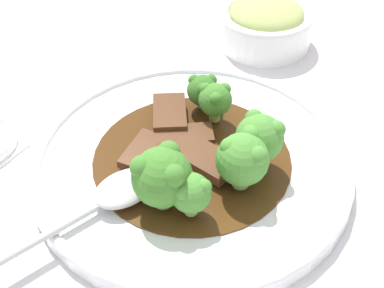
{
  "coord_description": "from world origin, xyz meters",
  "views": [
    {
      "loc": [
        0.28,
        0.24,
        0.37
      ],
      "look_at": [
        0.0,
        0.0,
        0.03
      ],
      "focal_mm": 50.0,
      "sensor_mm": 36.0,
      "label": 1
    }
  ],
  "objects": [
    {
      "name": "beef_strip_1",
      "position": [
        -0.0,
        0.01,
        0.02
      ],
      "size": [
        0.04,
        0.06,
        0.01
      ],
      "color": "#56331E",
      "rests_on": "main_plate"
    },
    {
      "name": "side_bowl_appetizer",
      "position": [
        -0.24,
        -0.08,
        0.03
      ],
      "size": [
        0.12,
        0.12,
        0.06
      ],
      "color": "white",
      "rests_on": "ground_plane"
    },
    {
      "name": "beef_strip_3",
      "position": [
        -0.01,
        -0.02,
        0.02
      ],
      "size": [
        0.06,
        0.06,
        0.01
      ],
      "color": "#56331E",
      "rests_on": "main_plate"
    },
    {
      "name": "beef_strip_0",
      "position": [
        0.03,
        -0.04,
        0.02
      ],
      "size": [
        0.06,
        0.04,
        0.01
      ],
      "color": "#56331E",
      "rests_on": "main_plate"
    },
    {
      "name": "beef_strip_2",
      "position": [
        -0.03,
        -0.05,
        0.03
      ],
      "size": [
        0.06,
        0.06,
        0.01
      ],
      "color": "#56331E",
      "rests_on": "main_plate"
    },
    {
      "name": "broccoli_floret_1",
      "position": [
        -0.06,
        -0.02,
        0.04
      ],
      "size": [
        0.03,
        0.03,
        0.04
      ],
      "color": "#8EB756",
      "rests_on": "main_plate"
    },
    {
      "name": "serving_spoon",
      "position": [
        0.1,
        -0.02,
        0.03
      ],
      "size": [
        0.22,
        0.06,
        0.01
      ],
      "color": "silver",
      "rests_on": "main_plate"
    },
    {
      "name": "broccoli_floret_4",
      "position": [
        -0.07,
        -0.04,
        0.04
      ],
      "size": [
        0.03,
        0.03,
        0.04
      ],
      "color": "#8EB756",
      "rests_on": "main_plate"
    },
    {
      "name": "ground_plane",
      "position": [
        0.0,
        0.0,
        0.0
      ],
      "size": [
        4.0,
        4.0,
        0.0
      ],
      "primitive_type": "plane",
      "color": "silver"
    },
    {
      "name": "broccoli_floret_0",
      "position": [
        -0.03,
        0.05,
        0.05
      ],
      "size": [
        0.04,
        0.04,
        0.05
      ],
      "color": "#8EB756",
      "rests_on": "main_plate"
    },
    {
      "name": "broccoli_floret_3",
      "position": [
        0.05,
        0.05,
        0.04
      ],
      "size": [
        0.03,
        0.03,
        0.04
      ],
      "color": "#8EB756",
      "rests_on": "main_plate"
    },
    {
      "name": "broccoli_floret_5",
      "position": [
        -0.0,
        0.06,
        0.05
      ],
      "size": [
        0.05,
        0.05,
        0.05
      ],
      "color": "#7FA84C",
      "rests_on": "main_plate"
    },
    {
      "name": "broccoli_floret_2",
      "position": [
        0.06,
        0.02,
        0.05
      ],
      "size": [
        0.05,
        0.05,
        0.06
      ],
      "color": "#8EB756",
      "rests_on": "main_plate"
    },
    {
      "name": "main_plate",
      "position": [
        0.0,
        0.0,
        0.01
      ],
      "size": [
        0.31,
        0.31,
        0.02
      ],
      "color": "white",
      "rests_on": "ground_plane"
    }
  ]
}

